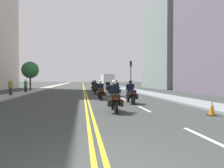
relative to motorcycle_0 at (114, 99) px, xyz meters
The scene contains 20 objects.
ground_plane 40.96m from the motorcycle_0, 91.80° to the left, with size 264.00×264.00×0.00m, color #343836.
sidewalk_left 41.86m from the motorcycle_0, 102.09° to the left, with size 2.38×144.00×0.12m, color #9B978E.
sidewalk_right 41.40m from the motorcycle_0, 81.40° to the left, with size 2.38×144.00×0.12m, color gray.
centreline_yellow_inner 40.96m from the motorcycle_0, 91.97° to the left, with size 0.12×132.00×0.01m, color yellow.
centreline_yellow_outer 40.95m from the motorcycle_0, 91.64° to the left, with size 0.12×132.00×0.01m, color yellow.
lane_dashes_white 22.02m from the motorcycle_0, 85.16° to the left, with size 0.14×56.40×0.01m.
building_right_1 36.35m from the motorcycle_0, 60.08° to the left, with size 9.56×14.75×29.48m.
motorcycle_0 is the anchor object (origin of this frame).
motorcycle_1 4.04m from the motorcycle_0, 64.76° to the left, with size 0.76×2.26×1.65m.
motorcycle_2 6.86m from the motorcycle_0, 91.01° to the left, with size 0.77×2.28×1.63m.
motorcycle_3 10.42m from the motorcycle_0, 80.16° to the left, with size 0.77×2.24×1.66m.
motorcycle_4 13.99m from the motorcycle_0, 90.51° to the left, with size 0.76×2.27×1.60m.
motorcycle_5 17.28m from the motorcycle_0, 84.00° to the left, with size 0.77×2.27×1.61m.
motorcycle_6 21.07m from the motorcycle_0, 89.88° to the left, with size 0.77×2.27×1.66m.
traffic_cone_0 4.64m from the motorcycle_0, 21.25° to the right, with size 0.35×0.35×0.71m.
traffic_light_near 20.15m from the motorcycle_0, 74.34° to the left, with size 0.28×0.38×4.41m.
pedestrian_0 19.09m from the motorcycle_0, 117.08° to the left, with size 0.42×0.38×1.72m.
pedestrian_2 14.62m from the motorcycle_0, 126.96° to the left, with size 0.35×0.50×1.71m.
street_tree_0 23.89m from the motorcycle_0, 112.99° to the left, with size 2.48×2.48×4.38m.
parked_truck 33.46m from the motorcycle_0, 83.82° to the left, with size 2.20×6.50×2.80m.
Camera 1 is at (-0.34, -3.52, 1.65)m, focal length 33.57 mm.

